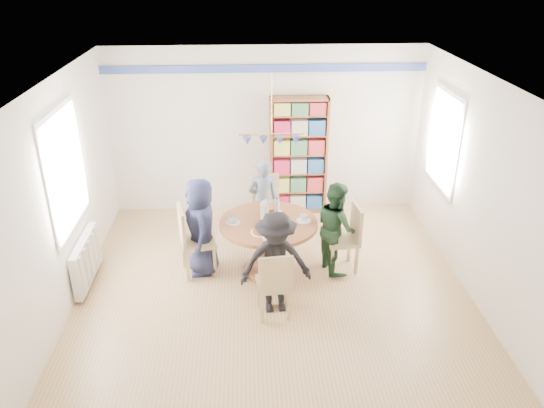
{
  "coord_description": "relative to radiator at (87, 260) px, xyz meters",
  "views": [
    {
      "loc": [
        -0.31,
        -5.69,
        3.97
      ],
      "look_at": [
        0.0,
        0.4,
        1.05
      ],
      "focal_mm": 35.0,
      "sensor_mm": 36.0,
      "label": 1
    }
  ],
  "objects": [
    {
      "name": "dining_table",
      "position": [
        2.37,
        0.18,
        0.21
      ],
      "size": [
        1.3,
        1.3,
        0.75
      ],
      "color": "brown",
      "rests_on": "ground"
    },
    {
      "name": "chair_near",
      "position": [
        2.4,
        -0.84,
        0.14
      ],
      "size": [
        0.43,
        0.43,
        0.89
      ],
      "color": "tan",
      "rests_on": "ground"
    },
    {
      "name": "chair_left",
      "position": [
        1.35,
        0.17,
        0.2
      ],
      "size": [
        0.53,
        0.53,
        0.99
      ],
      "color": "tan",
      "rests_on": "ground"
    },
    {
      "name": "person_right",
      "position": [
        3.28,
        0.2,
        0.29
      ],
      "size": [
        0.62,
        0.72,
        1.27
      ],
      "primitive_type": "imported",
      "rotation": [
        0.0,
        0.0,
        1.83
      ],
      "color": "#19331E",
      "rests_on": "ground"
    },
    {
      "name": "tableware",
      "position": [
        2.35,
        0.21,
        0.46
      ],
      "size": [
        1.12,
        1.12,
        0.3
      ],
      "color": "white",
      "rests_on": "dining_table"
    },
    {
      "name": "radiator",
      "position": [
        0.0,
        0.0,
        0.0
      ],
      "size": [
        0.12,
        1.0,
        0.6
      ],
      "color": "silver",
      "rests_on": "ground"
    },
    {
      "name": "chair_far",
      "position": [
        2.4,
        1.19,
        0.18
      ],
      "size": [
        0.51,
        0.51,
        0.96
      ],
      "color": "tan",
      "rests_on": "ground"
    },
    {
      "name": "person_near",
      "position": [
        2.42,
        -0.69,
        0.31
      ],
      "size": [
        0.89,
        0.57,
        1.31
      ],
      "primitive_type": "imported",
      "rotation": [
        0.0,
        0.0,
        0.1
      ],
      "color": "black",
      "rests_on": "ground"
    },
    {
      "name": "person_far",
      "position": [
        2.33,
        1.06,
        0.3
      ],
      "size": [
        0.53,
        0.41,
        1.29
      ],
      "primitive_type": "imported",
      "rotation": [
        0.0,
        0.0,
        3.37
      ],
      "color": "gray",
      "rests_on": "ground"
    },
    {
      "name": "person_left",
      "position": [
        1.48,
        0.23,
        0.33
      ],
      "size": [
        0.53,
        0.72,
        1.35
      ],
      "primitive_type": "imported",
      "rotation": [
        0.0,
        0.0,
        -1.41
      ],
      "color": "#1B1F3C",
      "rests_on": "ground"
    },
    {
      "name": "ground",
      "position": [
        2.42,
        -0.3,
        -0.35
      ],
      "size": [
        5.0,
        5.0,
        0.0
      ],
      "primitive_type": "plane",
      "color": "tan"
    },
    {
      "name": "bookshelf",
      "position": [
        2.94,
        2.04,
        0.6
      ],
      "size": [
        0.92,
        0.28,
        1.93
      ],
      "color": "brown",
      "rests_on": "ground"
    },
    {
      "name": "chair_right",
      "position": [
        3.44,
        0.19,
        0.17
      ],
      "size": [
        0.46,
        0.46,
        0.94
      ],
      "color": "tan",
      "rests_on": "ground"
    },
    {
      "name": "room_shell",
      "position": [
        2.16,
        0.57,
        1.3
      ],
      "size": [
        5.0,
        5.0,
        5.0
      ],
      "color": "white",
      "rests_on": "ground"
    }
  ]
}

